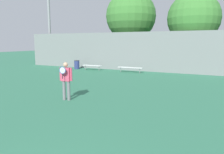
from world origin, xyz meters
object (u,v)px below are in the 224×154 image
bench_courtside_near (92,66)px  light_pole_far_right (49,10)px  trash_bin (77,65)px  tennis_player (66,79)px  tree_dark_dense (131,16)px  bench_courtside_far (130,68)px  tree_green_tall (194,18)px

bench_courtside_near → light_pole_far_right: light_pole_far_right is taller
light_pole_far_right → trash_bin: 7.82m
tennis_player → tree_dark_dense: size_ratio=0.21×
tennis_player → light_pole_far_right: (-11.33, 11.81, 5.18)m
bench_courtside_far → tennis_player: bearing=-85.7°
trash_bin → tree_green_tall: (10.17, 3.58, 4.27)m
light_pole_far_right → trash_bin: light_pole_far_right is taller
bench_courtside_near → tree_green_tall: tree_green_tall is taller
bench_courtside_near → tree_green_tall: (8.35, 3.73, 4.27)m
tennis_player → trash_bin: bearing=114.5°
bench_courtside_far → trash_bin: 5.64m
tree_dark_dense → bench_courtside_far: bearing=-68.8°
tennis_player → tree_green_tall: (3.80, 13.47, 3.71)m
bench_courtside_far → tree_dark_dense: (-2.12, 5.46, 4.96)m
tennis_player → light_pole_far_right: light_pole_far_right is taller
bench_courtside_far → tree_dark_dense: bearing=111.2°
bench_courtside_near → tree_green_tall: size_ratio=0.27×
bench_courtside_near → tree_dark_dense: tree_dark_dense is taller
tennis_player → bench_courtside_far: (-0.73, 9.74, -0.56)m
tennis_player → trash_bin: size_ratio=2.03×
tree_dark_dense → tree_green_tall: bearing=-14.6°
tree_green_tall → bench_courtside_near: bearing=-155.9°
light_pole_far_right → trash_bin: (4.96, -1.92, -5.74)m
light_pole_far_right → trash_bin: bearing=-21.1°
bench_courtside_far → light_pole_far_right: light_pole_far_right is taller
tennis_player → bench_courtside_near: 10.76m
light_pole_far_right → tree_green_tall: 15.29m
tree_green_tall → tree_dark_dense: 6.91m
trash_bin → bench_courtside_far: bearing=-1.5°
bench_courtside_far → light_pole_far_right: bearing=168.9°
bench_courtside_near → tree_green_tall: 10.09m
bench_courtside_near → light_pole_far_right: 9.13m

